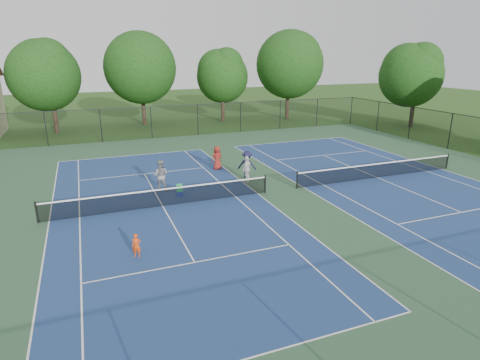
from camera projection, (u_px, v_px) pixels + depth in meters
name	position (u px, v px, depth m)	size (l,w,h in m)	color
ground	(281.00, 191.00, 23.62)	(140.00, 140.00, 0.00)	#234716
court_pad	(281.00, 191.00, 23.62)	(36.00, 36.00, 0.01)	#2D5035
tennis_court_left	(163.00, 205.00, 21.15)	(12.00, 23.83, 1.07)	navy
tennis_court_right	(378.00, 176.00, 26.02)	(12.00, 23.83, 1.07)	navy
perimeter_fence	(282.00, 164.00, 23.13)	(36.08, 36.08, 3.02)	black
tree_back_a	(49.00, 72.00, 38.57)	(6.80, 6.80, 9.15)	#2D2116
tree_back_b	(140.00, 64.00, 43.30)	(7.60, 7.60, 10.03)	#2D2116
tree_back_c	(222.00, 74.00, 45.88)	(6.00, 6.00, 8.40)	#2D2116
tree_back_d	(289.00, 61.00, 47.37)	(7.80, 7.80, 10.37)	#2D2116
tree_side_e	(417.00, 72.00, 42.28)	(6.60, 6.60, 8.87)	#2D2116
child_player	(136.00, 245.00, 15.82)	(0.36, 0.23, 0.98)	#EE450F
instructor	(161.00, 175.00, 23.29)	(0.92, 0.72, 1.90)	gray
bystander_a	(247.00, 169.00, 25.02)	(0.97, 0.41, 1.66)	silver
bystander_b	(247.00, 165.00, 25.57)	(1.19, 0.68, 1.83)	#191836
bystander_c	(217.00, 158.00, 27.69)	(0.80, 0.52, 1.64)	maroon
ball_crate	(180.00, 194.00, 22.70)	(0.35, 0.30, 0.29)	navy
ball_hopper	(179.00, 188.00, 22.60)	(0.33, 0.28, 0.40)	green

